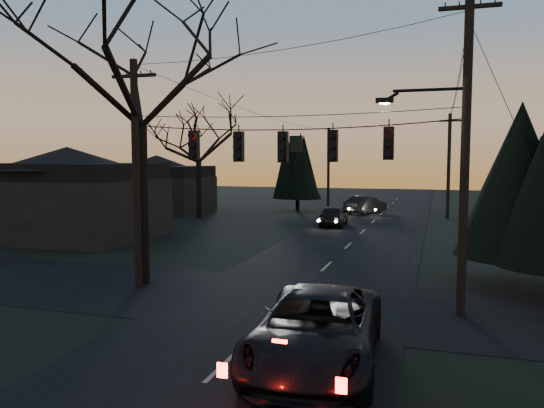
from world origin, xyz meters
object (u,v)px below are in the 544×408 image
(utility_pole_far_r, at_px, (447,219))
(utility_pole_right, at_px, (460,315))
(utility_pole_far_l, at_px, (328,206))
(sedan_oncoming_a, at_px, (333,216))
(suv_near, at_px, (317,330))
(sedan_oncoming_b, at_px, (366,205))
(utility_pole_left, at_px, (138,288))
(bare_tree_left, at_px, (140,62))

(utility_pole_far_r, bearing_deg, utility_pole_right, -90.00)
(utility_pole_far_l, distance_m, sedan_oncoming_a, 15.85)
(suv_near, xyz_separation_m, sedan_oncoming_b, (-3.44, 35.13, -0.07))
(sedan_oncoming_a, relative_size, sedan_oncoming_b, 0.93)
(utility_pole_left, relative_size, utility_pole_far_l, 1.06)
(suv_near, bearing_deg, utility_pole_right, 53.39)
(utility_pole_right, bearing_deg, suv_near, -122.65)
(sedan_oncoming_a, bearing_deg, suv_near, 96.87)
(utility_pole_right, xyz_separation_m, bare_tree_left, (-11.66, 0.69, 8.53))
(utility_pole_left, xyz_separation_m, suv_near, (8.09, -5.32, 0.85))
(utility_pole_left, height_order, suv_near, utility_pole_left)
(utility_pole_far_l, distance_m, suv_near, 42.12)
(utility_pole_left, relative_size, sedan_oncoming_a, 1.93)
(utility_pole_far_l, bearing_deg, suv_near, -78.92)
(utility_pole_far_r, height_order, sedan_oncoming_a, utility_pole_far_r)
(utility_pole_right, xyz_separation_m, suv_near, (-3.41, -5.32, 0.85))
(utility_pole_far_l, relative_size, sedan_oncoming_a, 1.82)
(utility_pole_far_l, bearing_deg, sedan_oncoming_b, -53.13)
(suv_near, relative_size, sedan_oncoming_a, 1.39)
(bare_tree_left, relative_size, suv_near, 1.99)
(utility_pole_left, xyz_separation_m, sedan_oncoming_a, (3.51, 20.57, 0.75))
(utility_pole_far_r, distance_m, suv_near, 33.51)
(suv_near, distance_m, sedan_oncoming_b, 35.30)
(sedan_oncoming_b, bearing_deg, utility_pole_left, 105.77)
(sedan_oncoming_a, distance_m, sedan_oncoming_b, 9.31)
(utility_pole_far_r, relative_size, bare_tree_left, 0.70)
(utility_pole_right, height_order, utility_pole_far_l, utility_pole_right)
(utility_pole_far_l, distance_m, bare_tree_left, 36.32)
(bare_tree_left, distance_m, suv_near, 12.77)
(utility_pole_far_l, xyz_separation_m, sedan_oncoming_a, (3.51, -15.43, 0.75))
(utility_pole_far_r, bearing_deg, utility_pole_left, -112.33)
(utility_pole_far_r, distance_m, sedan_oncoming_a, 10.94)
(suv_near, xyz_separation_m, sedan_oncoming_a, (-4.57, 25.89, -0.10))
(utility_pole_left, distance_m, sedan_oncoming_a, 20.88)
(utility_pole_far_l, relative_size, sedan_oncoming_b, 1.68)
(utility_pole_far_r, bearing_deg, suv_near, -95.84)
(utility_pole_left, xyz_separation_m, bare_tree_left, (-0.16, 0.69, 8.53))
(utility_pole_left, relative_size, bare_tree_left, 0.70)
(utility_pole_far_r, distance_m, utility_pole_far_l, 14.01)
(sedan_oncoming_b, bearing_deg, utility_pole_far_l, -28.50)
(bare_tree_left, bearing_deg, sedan_oncoming_b, 80.63)
(utility_pole_left, xyz_separation_m, utility_pole_far_r, (11.50, 28.00, 0.00))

